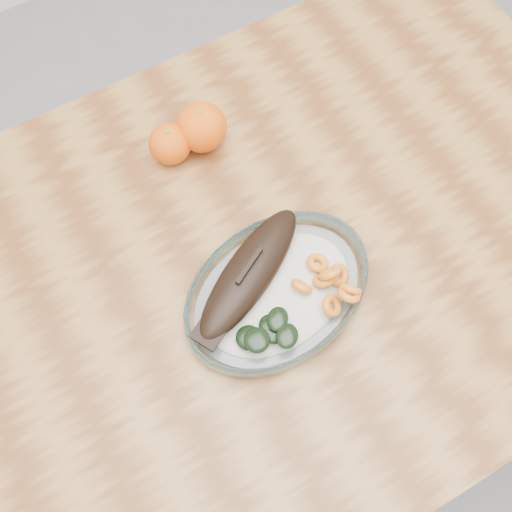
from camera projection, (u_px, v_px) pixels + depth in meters
name	position (u px, v px, depth m)	size (l,w,h in m)	color
ground	(263.00, 380.00, 1.61)	(3.00, 3.00, 0.00)	slate
dining_table	(266.00, 282.00, 1.02)	(1.20, 0.80, 0.75)	brown
plated_meal	(276.00, 290.00, 0.89)	(0.59, 0.59, 0.08)	white
orange_left	(201.00, 127.00, 0.98)	(0.08, 0.08, 0.08)	#DD4704
orange_right	(170.00, 144.00, 0.97)	(0.06, 0.06, 0.06)	#DD4704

